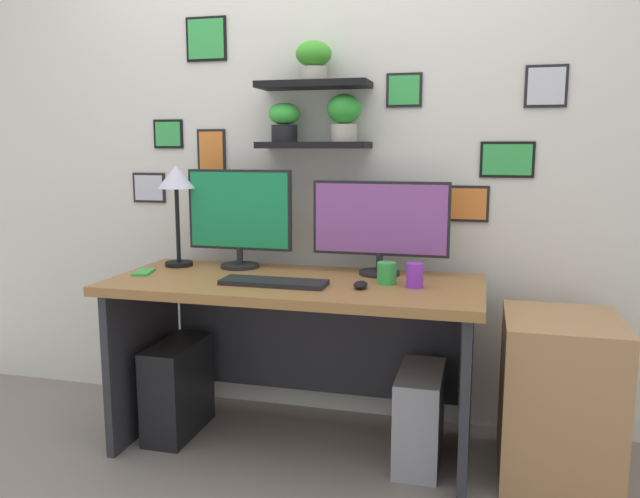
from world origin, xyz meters
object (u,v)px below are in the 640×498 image
at_px(keyboard, 274,282).
at_px(drawer_cabinet, 559,397).
at_px(coffee_mug, 387,273).
at_px(computer_tower_left, 178,388).
at_px(monitor_left, 240,216).
at_px(computer_tower_right, 420,417).
at_px(desk, 298,325).
at_px(monitor_right, 380,224).
at_px(desk_lamp, 176,187).
at_px(pen_cup, 415,275).
at_px(computer_mouse, 361,285).
at_px(cell_phone, 144,272).

bearing_deg(keyboard, drawer_cabinet, 6.82).
relative_size(coffee_mug, computer_tower_left, 0.21).
bearing_deg(monitor_left, keyboard, -49.63).
bearing_deg(monitor_left, computer_tower_right, -14.15).
relative_size(desk, drawer_cabinet, 2.42).
xyz_separation_m(monitor_right, computer_tower_right, (0.21, -0.22, -0.78)).
height_order(keyboard, coffee_mug, coffee_mug).
relative_size(desk_lamp, pen_cup, 4.77).
bearing_deg(drawer_cabinet, coffee_mug, -179.92).
height_order(monitor_right, coffee_mug, monitor_right).
xyz_separation_m(monitor_right, computer_mouse, (-0.03, -0.30, -0.21)).
relative_size(desk_lamp, coffee_mug, 5.30).
relative_size(computer_mouse, cell_phone, 0.64).
height_order(desk_lamp, drawer_cabinet, desk_lamp).
relative_size(desk, keyboard, 3.59).
height_order(keyboard, desk_lamp, desk_lamp).
bearing_deg(desk_lamp, computer_tower_right, -8.67).
bearing_deg(computer_tower_right, monitor_left, 165.85).
height_order(desk, drawer_cabinet, desk).
xyz_separation_m(drawer_cabinet, computer_tower_right, (-0.54, -0.03, -0.13)).
height_order(monitor_right, desk_lamp, desk_lamp).
bearing_deg(drawer_cabinet, computer_mouse, -171.62).
bearing_deg(coffee_mug, monitor_right, 107.77).
relative_size(keyboard, pen_cup, 4.40).
distance_m(desk, cell_phone, 0.74).
relative_size(desk, coffee_mug, 17.56).
xyz_separation_m(desk, pen_cup, (0.51, -0.07, 0.26)).
bearing_deg(pen_cup, computer_mouse, -160.76).
xyz_separation_m(coffee_mug, drawer_cabinet, (0.70, 0.00, -0.47)).
distance_m(keyboard, desk_lamp, 0.73).
bearing_deg(computer_tower_left, keyboard, -11.16).
height_order(monitor_left, keyboard, monitor_left).
distance_m(monitor_left, computer_tower_left, 0.84).
bearing_deg(monitor_right, drawer_cabinet, -13.84).
bearing_deg(computer_mouse, desk, 155.47).
bearing_deg(monitor_right, computer_mouse, -95.20).
relative_size(desk, computer_tower_left, 3.68).
bearing_deg(coffee_mug, monitor_left, 165.44).
relative_size(keyboard, computer_tower_right, 1.10).
relative_size(desk, cell_phone, 11.29).
height_order(pen_cup, drawer_cabinet, pen_cup).
height_order(computer_mouse, pen_cup, pen_cup).
distance_m(pen_cup, drawer_cabinet, 0.75).
distance_m(desk, keyboard, 0.28).
bearing_deg(desk, drawer_cabinet, -1.21).
relative_size(monitor_left, computer_tower_right, 1.25).
xyz_separation_m(desk, coffee_mug, (0.39, -0.02, 0.26)).
xyz_separation_m(desk_lamp, coffee_mug, (1.02, -0.15, -0.33)).
height_order(monitor_right, computer_tower_left, monitor_right).
relative_size(coffee_mug, drawer_cabinet, 0.14).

